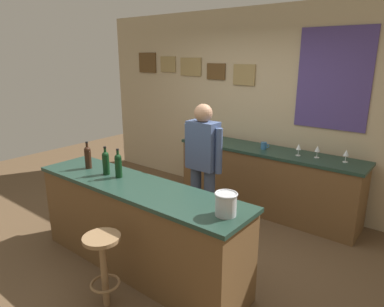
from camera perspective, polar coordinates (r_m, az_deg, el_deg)
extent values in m
plane|color=brown|center=(4.07, -4.50, -15.70)|extent=(10.00, 10.00, 0.00)
cube|color=tan|center=(5.18, 10.66, 7.62)|extent=(6.00, 0.06, 2.80)
cube|color=brown|center=(6.42, -7.45, 14.80)|extent=(0.41, 0.02, 0.35)
cube|color=#997F4C|center=(6.07, -4.02, 14.64)|extent=(0.33, 0.02, 0.26)
cube|color=#997F4C|center=(5.75, -0.20, 14.28)|extent=(0.42, 0.02, 0.29)
cube|color=brown|center=(5.45, 4.03, 13.50)|extent=(0.34, 0.02, 0.25)
cube|color=#997F4C|center=(5.19, 8.70, 12.86)|extent=(0.36, 0.02, 0.30)
cube|color=#4C3D7F|center=(4.70, 22.50, 11.37)|extent=(0.90, 0.02, 1.26)
cube|color=brown|center=(3.61, -9.06, -12.25)|extent=(2.42, 0.57, 0.88)
cube|color=#1E382D|center=(3.41, -9.40, -5.43)|extent=(2.47, 0.60, 0.04)
cube|color=brown|center=(4.92, 12.12, -4.63)|extent=(2.54, 0.53, 0.86)
cube|color=#1E382D|center=(4.78, 12.44, 0.43)|extent=(2.59, 0.56, 0.04)
cylinder|color=#384766|center=(4.11, 2.88, -8.48)|extent=(0.13, 0.13, 0.86)
cylinder|color=#384766|center=(4.22, 0.65, -7.79)|extent=(0.13, 0.13, 0.86)
cube|color=#3F517A|center=(3.93, 1.84, 1.35)|extent=(0.36, 0.20, 0.56)
sphere|color=#A87A5B|center=(3.85, 1.89, 6.75)|extent=(0.21, 0.21, 0.21)
cylinder|color=#3F517A|center=(3.82, 4.49, 0.39)|extent=(0.08, 0.08, 0.52)
cylinder|color=#3F517A|center=(4.07, -0.65, 1.43)|extent=(0.08, 0.08, 0.52)
cylinder|color=olive|center=(3.22, -14.42, -18.80)|extent=(0.06, 0.06, 0.65)
torus|color=olive|center=(3.28, -14.28, -20.27)|extent=(0.26, 0.26, 0.02)
cylinder|color=olive|center=(3.04, -14.87, -13.53)|extent=(0.32, 0.32, 0.03)
cylinder|color=black|center=(3.98, -16.96, -0.98)|extent=(0.07, 0.07, 0.20)
sphere|color=black|center=(3.95, -17.09, 0.59)|extent=(0.07, 0.07, 0.07)
cylinder|color=black|center=(3.94, -17.13, 1.04)|extent=(0.03, 0.03, 0.09)
cylinder|color=black|center=(3.93, -17.19, 1.79)|extent=(0.03, 0.03, 0.02)
cylinder|color=black|center=(3.72, -14.16, -1.92)|extent=(0.07, 0.07, 0.20)
sphere|color=black|center=(3.69, -14.28, -0.26)|extent=(0.07, 0.07, 0.07)
cylinder|color=black|center=(3.68, -14.31, 0.23)|extent=(0.03, 0.03, 0.09)
cylinder|color=black|center=(3.67, -14.37, 1.02)|extent=(0.03, 0.03, 0.02)
cylinder|color=black|center=(3.60, -12.16, -2.39)|extent=(0.07, 0.07, 0.20)
sphere|color=black|center=(3.57, -12.27, -0.67)|extent=(0.07, 0.07, 0.07)
cylinder|color=black|center=(3.56, -12.30, -0.17)|extent=(0.03, 0.03, 0.09)
cylinder|color=black|center=(3.55, -12.35, 0.65)|extent=(0.03, 0.03, 0.02)
cylinder|color=#B7BABF|center=(2.73, 5.67, -8.47)|extent=(0.17, 0.17, 0.18)
torus|color=#B7BABF|center=(2.69, 5.73, -6.73)|extent=(0.19, 0.19, 0.02)
cylinder|color=silver|center=(5.33, 1.41, 2.66)|extent=(0.06, 0.06, 0.00)
cylinder|color=silver|center=(5.32, 1.41, 3.08)|extent=(0.01, 0.01, 0.07)
cone|color=silver|center=(5.30, 1.42, 3.87)|extent=(0.07, 0.07, 0.08)
cylinder|color=silver|center=(4.59, 17.28, -0.29)|extent=(0.06, 0.06, 0.00)
cylinder|color=silver|center=(4.58, 17.32, 0.19)|extent=(0.01, 0.01, 0.07)
cone|color=silver|center=(4.56, 17.40, 1.10)|extent=(0.07, 0.07, 0.08)
cylinder|color=silver|center=(4.57, 20.09, -0.62)|extent=(0.06, 0.06, 0.00)
cylinder|color=silver|center=(4.56, 20.14, -0.14)|extent=(0.01, 0.01, 0.07)
cone|color=silver|center=(4.54, 20.23, 0.77)|extent=(0.07, 0.07, 0.08)
cylinder|color=silver|center=(4.51, 24.19, -1.29)|extent=(0.06, 0.06, 0.00)
cylinder|color=silver|center=(4.50, 24.25, -0.80)|extent=(0.01, 0.01, 0.07)
cone|color=silver|center=(4.48, 24.36, 0.12)|extent=(0.07, 0.07, 0.08)
cylinder|color=#336699|center=(4.78, 11.88, 1.30)|extent=(0.08, 0.08, 0.09)
torus|color=#336699|center=(4.75, 12.50, 1.24)|extent=(0.06, 0.01, 0.06)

